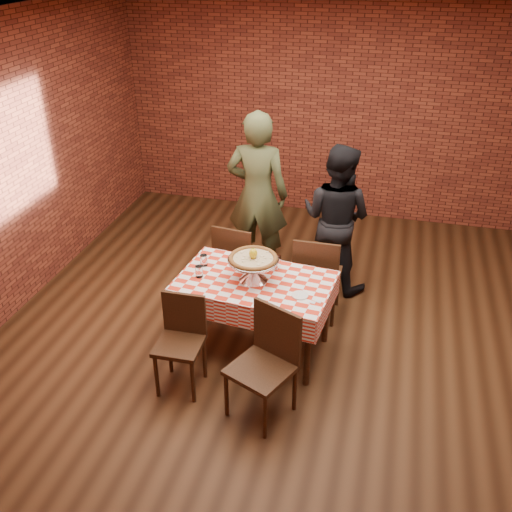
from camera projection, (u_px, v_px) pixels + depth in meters
The scene contains 19 objects.
ground at pixel (278, 335), 5.72m from camera, with size 6.00×6.00×0.00m, color black.
back_wall at pixel (330, 110), 7.54m from camera, with size 5.50×5.50×0.00m, color maroon.
table at pixel (255, 315), 5.38m from camera, with size 1.36×0.81×0.75m, color #3B2010.
tablecloth at pixel (255, 291), 5.24m from camera, with size 1.39×0.85×0.23m, color red, non-canonical shape.
pizza_stand at pixel (253, 270), 5.15m from camera, with size 0.47×0.47×0.21m, color silver, non-canonical shape.
pizza at pixel (253, 259), 5.09m from camera, with size 0.43×0.43×0.03m, color #C9B98D.
lemon at pixel (253, 253), 5.06m from camera, with size 0.07×0.07×0.10m, color yellow.
water_glass_left at pixel (199, 271), 5.21m from camera, with size 0.07×0.07×0.11m, color white.
water_glass_right at pixel (204, 260), 5.39m from camera, with size 0.07×0.07×0.11m, color white.
side_plate at pixel (300, 295), 4.96m from camera, with size 0.14×0.14×0.01m, color white.
sweetener_packet_a at pixel (312, 302), 4.87m from camera, with size 0.05×0.04×0.01m, color white.
sweetener_packet_b at pixel (318, 301), 4.89m from camera, with size 0.05×0.04×0.01m, color white.
condiment_caddy at pixel (275, 262), 5.34m from camera, with size 0.09×0.07×0.13m, color silver.
chair_near_left at pixel (179, 347), 4.88m from camera, with size 0.38×0.38×0.86m, color #3B2010, non-canonical shape.
chair_near_right at pixel (261, 368), 4.58m from camera, with size 0.46×0.46×0.94m, color #3B2010, non-canonical shape.
chair_far_left at pixel (239, 260), 6.11m from camera, with size 0.43×0.43×0.91m, color #3B2010, non-canonical shape.
chair_far_right at pixel (318, 274), 5.83m from camera, with size 0.45×0.45×0.93m, color #3B2010, non-canonical shape.
diner_olive at pixel (257, 195), 6.38m from camera, with size 0.69×0.45×1.89m, color #454B2B.
diner_black at pixel (336, 218), 6.17m from camera, with size 0.79×0.62×1.63m, color black.
Camera 1 is at (0.92, -4.50, 3.51)m, focal length 40.56 mm.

